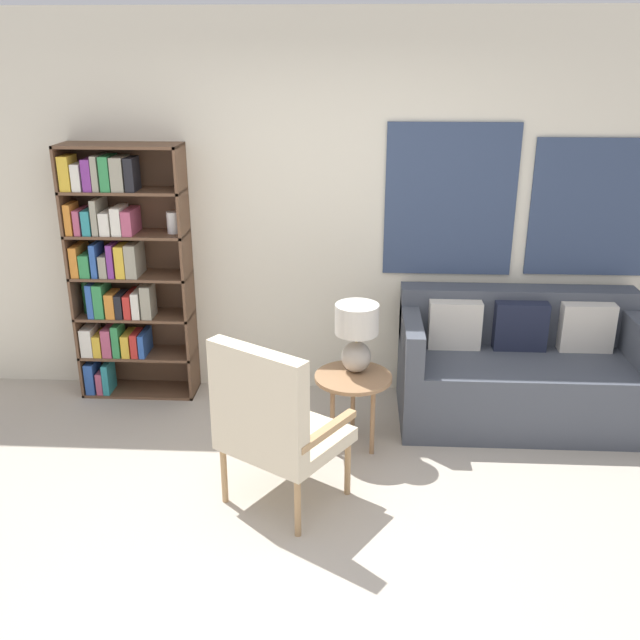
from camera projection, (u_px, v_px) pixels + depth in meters
The scene contains 7 objects.
ground_plane at pixel (302, 559), 3.62m from camera, with size 14.00×14.00×0.00m, color #B2A899.
wall_back at pixel (329, 212), 5.04m from camera, with size 6.40×0.08×2.70m.
bookshelf at pixel (119, 269), 5.07m from camera, with size 0.83×0.30×1.84m.
armchair at pixel (271, 419), 3.83m from camera, with size 0.81×0.79×1.01m.
couch at pixel (519, 371), 4.92m from camera, with size 1.64×0.80×0.87m.
side_table at pixel (353, 384), 4.49m from camera, with size 0.49×0.49×0.51m.
table_lamp at pixel (357, 332), 4.44m from camera, with size 0.27×0.27×0.45m.
Camera 1 is at (0.25, -2.95, 2.42)m, focal length 40.00 mm.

